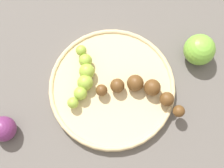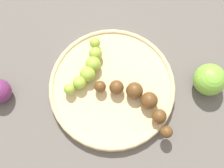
{
  "view_description": "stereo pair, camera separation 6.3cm",
  "coord_description": "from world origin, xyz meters",
  "px_view_note": "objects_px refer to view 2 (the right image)",
  "views": [
    {
      "loc": [
        -0.18,
        -0.05,
        0.64
      ],
      "look_at": [
        0.0,
        0.0,
        0.04
      ],
      "focal_mm": 48.59,
      "sensor_mm": 36.0,
      "label": 1
    },
    {
      "loc": [
        -0.15,
        -0.11,
        0.64
      ],
      "look_at": [
        0.0,
        0.0,
        0.04
      ],
      "focal_mm": 48.59,
      "sensor_mm": 36.0,
      "label": 2
    }
  ],
  "objects_px": {
    "fruit_bowl": "(112,88)",
    "apple_green": "(209,80)",
    "banana_overripe": "(139,99)",
    "banana_green": "(88,68)"
  },
  "relations": [
    {
      "from": "banana_overripe",
      "to": "apple_green",
      "type": "bearing_deg",
      "value": -38.54
    },
    {
      "from": "banana_overripe",
      "to": "apple_green",
      "type": "xyz_separation_m",
      "value": [
        0.12,
        -0.1,
        -0.0
      ]
    },
    {
      "from": "fruit_bowl",
      "to": "banana_overripe",
      "type": "xyz_separation_m",
      "value": [
        0.01,
        -0.06,
        0.02
      ]
    },
    {
      "from": "fruit_bowl",
      "to": "apple_green",
      "type": "relative_size",
      "value": 3.98
    },
    {
      "from": "banana_green",
      "to": "banana_overripe",
      "type": "bearing_deg",
      "value": -6.52
    },
    {
      "from": "banana_overripe",
      "to": "banana_green",
      "type": "bearing_deg",
      "value": 92.59
    },
    {
      "from": "fruit_bowl",
      "to": "apple_green",
      "type": "xyz_separation_m",
      "value": [
        0.13,
        -0.16,
        0.02
      ]
    },
    {
      "from": "banana_green",
      "to": "banana_overripe",
      "type": "relative_size",
      "value": 0.74
    },
    {
      "from": "fruit_bowl",
      "to": "apple_green",
      "type": "distance_m",
      "value": 0.21
    },
    {
      "from": "fruit_bowl",
      "to": "apple_green",
      "type": "bearing_deg",
      "value": -51.38
    }
  ]
}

